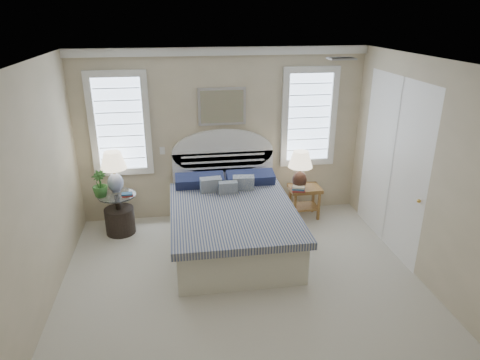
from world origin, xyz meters
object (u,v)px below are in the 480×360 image
(bed, at_px, (231,220))
(lamp_right, at_px, (300,166))
(nightstand_right, at_px, (305,195))
(lamp_left, at_px, (114,167))
(side_table_left, at_px, (118,209))
(floor_pot, at_px, (120,221))

(bed, distance_m, lamp_right, 1.46)
(nightstand_right, distance_m, lamp_left, 3.04)
(nightstand_right, bearing_deg, side_table_left, -178.06)
(nightstand_right, distance_m, lamp_right, 0.54)
(nightstand_right, bearing_deg, lamp_left, 179.28)
(side_table_left, height_order, lamp_right, lamp_right)
(bed, xyz_separation_m, floor_pot, (-1.64, 0.59, -0.18))
(side_table_left, distance_m, floor_pot, 0.18)
(side_table_left, relative_size, lamp_right, 1.00)
(floor_pot, height_order, lamp_left, lamp_left)
(side_table_left, bearing_deg, nightstand_right, 1.94)
(floor_pot, xyz_separation_m, lamp_right, (2.83, 0.08, 0.71))
(bed, relative_size, side_table_left, 3.61)
(lamp_right, bearing_deg, nightstand_right, 15.33)
(nightstand_right, bearing_deg, lamp_right, -164.67)
(lamp_left, relative_size, lamp_right, 1.02)
(floor_pot, bearing_deg, nightstand_right, 2.08)
(nightstand_right, relative_size, floor_pot, 1.20)
(nightstand_right, height_order, lamp_right, lamp_right)
(floor_pot, relative_size, lamp_right, 0.71)
(side_table_left, xyz_separation_m, lamp_left, (-0.02, 0.14, 0.63))
(bed, xyz_separation_m, lamp_left, (-1.67, 0.73, 0.63))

